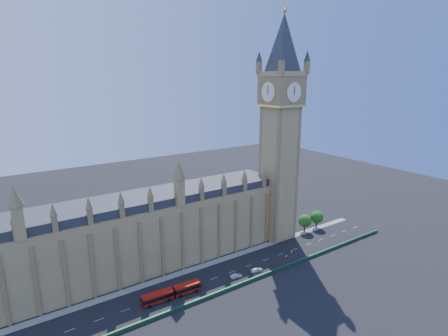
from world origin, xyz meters
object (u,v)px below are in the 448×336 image
red_bus (172,293)px  car_grey (255,269)px  car_silver (236,276)px  car_white (256,270)px

red_bus → car_grey: red_bus is taller
car_grey → red_bus: bearing=91.2°
car_grey → car_silver: bearing=94.1°
car_white → car_grey: bearing=4.2°
car_silver → car_white: car_white is taller
car_silver → car_white: size_ratio=0.88×
red_bus → car_grey: 32.97m
red_bus → car_white: 33.03m
red_bus → car_white: (32.90, -2.79, -1.04)m
car_grey → car_white: 0.74m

